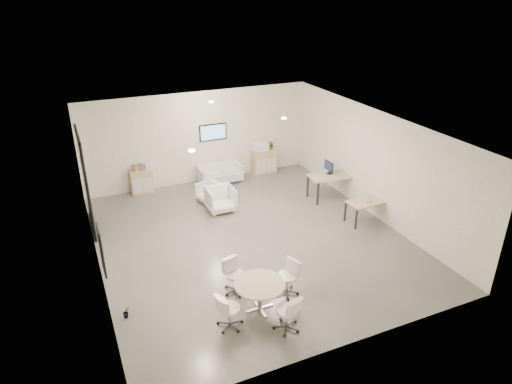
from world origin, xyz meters
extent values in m
cube|color=#53504C|center=(0.00, 0.00, -0.40)|extent=(8.00, 9.00, 0.80)
cube|color=white|center=(0.00, 0.00, 3.60)|extent=(8.00, 9.00, 0.80)
cube|color=beige|center=(0.00, 4.90, 1.60)|extent=(8.00, 0.80, 3.20)
cube|color=beige|center=(0.00, -4.90, 1.60)|extent=(8.00, 0.80, 3.20)
cube|color=beige|center=(-4.40, 0.00, 1.60)|extent=(0.80, 9.00, 3.20)
cube|color=beige|center=(4.40, 0.00, 1.60)|extent=(0.80, 9.00, 3.20)
cube|color=black|center=(-3.96, 2.50, 1.43)|extent=(0.02, 1.90, 2.85)
cube|color=black|center=(-3.94, 2.50, 2.81)|extent=(0.06, 1.90, 0.08)
cube|color=black|center=(-3.94, 1.59, 1.43)|extent=(0.06, 0.08, 2.85)
cube|color=black|center=(-3.94, 3.41, 1.43)|extent=(0.06, 0.08, 2.85)
cube|color=black|center=(-3.94, 2.65, 1.43)|extent=(0.06, 0.07, 2.85)
cube|color=#B2B2B7|center=(-3.90, 2.05, 1.05)|extent=(0.04, 0.60, 0.05)
cube|color=black|center=(-3.98, -1.60, 1.55)|extent=(0.04, 0.54, 1.04)
cube|color=white|center=(-3.95, -1.60, 1.55)|extent=(0.01, 0.46, 0.96)
cube|color=#E94B44|center=(-3.95, -1.60, 1.35)|extent=(0.01, 0.32, 0.30)
cube|color=black|center=(0.50, 4.46, 1.75)|extent=(0.98, 0.05, 0.58)
cube|color=#7FB3DB|center=(0.50, 4.44, 1.75)|extent=(0.90, 0.01, 0.50)
cylinder|color=#FFEAC6|center=(-1.80, -1.00, 3.18)|extent=(0.14, 0.14, 0.03)
cylinder|color=#FFEAC6|center=(1.20, 0.50, 3.18)|extent=(0.14, 0.14, 0.03)
cylinder|color=#FFEAC6|center=(0.00, 3.00, 3.18)|extent=(0.14, 0.14, 0.03)
cube|color=tan|center=(-2.14, 4.29, 0.41)|extent=(0.72, 0.36, 0.81)
cube|color=silver|center=(-2.30, 4.10, 0.33)|extent=(0.30, 0.02, 0.49)
cube|color=silver|center=(-1.97, 4.10, 0.33)|extent=(0.30, 0.02, 0.49)
cube|color=tan|center=(2.36, 4.26, 0.45)|extent=(0.91, 0.42, 0.91)
cube|color=silver|center=(2.16, 4.04, 0.36)|extent=(0.38, 0.02, 0.54)
cube|color=silver|center=(2.57, 4.04, 0.36)|extent=(0.38, 0.02, 0.54)
cube|color=red|center=(-2.36, 4.29, 0.92)|extent=(0.04, 0.14, 0.22)
cube|color=#337FCC|center=(-2.31, 4.29, 0.92)|extent=(0.04, 0.14, 0.22)
cube|color=gold|center=(-2.25, 4.29, 0.92)|extent=(0.04, 0.14, 0.22)
cube|color=#4CB24C|center=(-2.20, 4.29, 0.92)|extent=(0.04, 0.14, 0.22)
cube|color=#CC6619|center=(-2.15, 4.29, 0.92)|extent=(0.04, 0.14, 0.22)
cube|color=purple|center=(-2.09, 4.29, 0.92)|extent=(0.04, 0.14, 0.22)
cube|color=#E54C7F|center=(-2.04, 4.29, 0.92)|extent=(0.04, 0.14, 0.22)
cube|color=teal|center=(-1.98, 4.29, 0.92)|extent=(0.04, 0.14, 0.22)
cube|color=white|center=(2.26, 4.26, 1.04)|extent=(0.46, 0.39, 0.27)
cube|color=white|center=(2.26, 4.26, 1.21)|extent=(0.35, 0.29, 0.06)
cube|color=silver|center=(0.57, 4.07, 0.24)|extent=(1.52, 0.77, 0.28)
cube|color=silver|center=(0.57, 4.37, 0.52)|extent=(1.51, 0.18, 0.28)
cube|color=silver|center=(-0.12, 4.07, 0.38)|extent=(0.14, 0.76, 0.57)
cube|color=silver|center=(1.26, 4.07, 0.38)|extent=(0.14, 0.76, 0.57)
cube|color=#314696|center=(0.16, 3.25, 0.01)|extent=(1.63, 1.27, 0.01)
imported|color=silver|center=(-0.28, 2.72, 0.35)|extent=(0.81, 0.84, 0.70)
imported|color=silver|center=(-0.16, 1.97, 0.43)|extent=(0.84, 0.79, 0.85)
cube|color=tan|center=(3.49, 1.42, 0.76)|extent=(1.57, 0.90, 0.04)
cube|color=black|center=(2.79, 1.09, 0.37)|extent=(0.05, 0.05, 0.74)
cube|color=black|center=(4.19, 1.09, 0.37)|extent=(0.05, 0.05, 0.74)
cube|color=black|center=(2.79, 1.74, 0.37)|extent=(0.05, 0.05, 0.74)
cube|color=black|center=(4.19, 1.74, 0.37)|extent=(0.05, 0.05, 0.74)
cube|color=tan|center=(3.58, -0.43, 0.65)|extent=(1.32, 0.72, 0.04)
cube|color=black|center=(2.99, -0.71, 0.32)|extent=(0.05, 0.05, 0.63)
cube|color=black|center=(4.18, -0.71, 0.32)|extent=(0.05, 0.05, 0.63)
cube|color=black|center=(2.99, -0.16, 0.32)|extent=(0.05, 0.05, 0.63)
cube|color=black|center=(4.18, -0.16, 0.32)|extent=(0.05, 0.05, 0.63)
cylinder|color=black|center=(3.49, 1.57, 0.79)|extent=(0.20, 0.20, 0.02)
cube|color=black|center=(3.49, 1.57, 0.91)|extent=(0.04, 0.03, 0.24)
cube|color=black|center=(3.44, 1.57, 1.06)|extent=(0.03, 0.50, 0.32)
cylinder|color=tan|center=(-1.00, -2.82, 0.65)|extent=(1.10, 1.10, 0.04)
cylinder|color=#B2B2B7|center=(-1.00, -2.82, 0.32)|extent=(0.10, 0.10, 0.63)
cube|color=#B2B2B7|center=(-1.00, -2.82, 0.01)|extent=(0.64, 0.06, 0.03)
cube|color=#B2B2B7|center=(-1.00, -2.82, 0.01)|extent=(0.06, 0.64, 0.03)
imported|color=#3F7F3F|center=(2.67, 4.28, 1.02)|extent=(0.34, 0.36, 0.23)
imported|color=#3F7F3F|center=(-3.70, -1.92, 0.06)|extent=(0.20, 0.29, 0.12)
imported|color=white|center=(3.50, -0.52, 0.74)|extent=(0.14, 0.11, 0.13)
camera|label=1|loc=(-4.29, -10.08, 6.50)|focal=32.00mm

